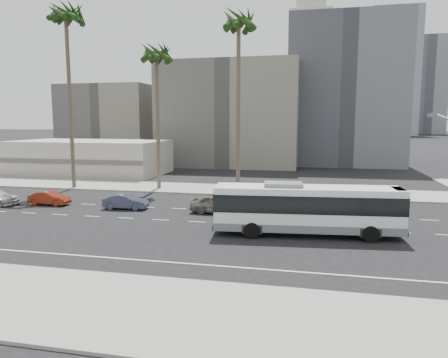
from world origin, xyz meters
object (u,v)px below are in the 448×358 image
(city_bus, at_px, (307,208))
(car_b, at_px, (126,202))
(palm_near, at_px, (239,27))
(palm_far, at_px, (66,19))
(palm_mid, at_px, (156,58))
(car_a, at_px, (218,204))
(car_c, at_px, (49,198))

(city_bus, height_order, car_b, city_bus)
(palm_near, relative_size, palm_far, 0.92)
(city_bus, distance_m, palm_near, 23.08)
(city_bus, relative_size, palm_near, 0.67)
(car_b, distance_m, palm_far, 23.55)
(car_b, relative_size, palm_mid, 0.24)
(car_a, distance_m, car_b, 8.51)
(car_a, bearing_deg, palm_near, 1.04)
(palm_far, bearing_deg, car_a, -25.79)
(car_a, height_order, palm_mid, palm_mid)
(car_b, bearing_deg, palm_mid, 2.79)
(car_b, bearing_deg, palm_far, 46.29)
(palm_mid, distance_m, palm_far, 10.97)
(car_c, xyz_separation_m, palm_mid, (6.71, 11.08, 14.18))
(car_b, height_order, car_c, car_b)
(car_b, xyz_separation_m, palm_near, (8.46, 9.87, 16.79))
(car_b, height_order, palm_far, palm_far)
(city_bus, bearing_deg, palm_far, 145.80)
(car_b, bearing_deg, car_c, 85.54)
(city_bus, distance_m, car_c, 24.63)
(car_b, relative_size, palm_far, 0.19)
(car_b, height_order, palm_mid, palm_mid)
(car_c, bearing_deg, palm_near, -58.10)
(car_a, height_order, palm_far, palm_far)
(car_b, xyz_separation_m, palm_far, (-11.09, 9.52, 18.46))
(palm_far, bearing_deg, car_b, -40.63)
(car_a, distance_m, car_c, 16.37)
(palm_near, bearing_deg, car_a, -89.70)
(car_c, height_order, palm_mid, palm_mid)
(palm_far, bearing_deg, palm_near, 1.03)
(car_a, distance_m, palm_far, 28.45)
(city_bus, distance_m, palm_far, 35.46)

